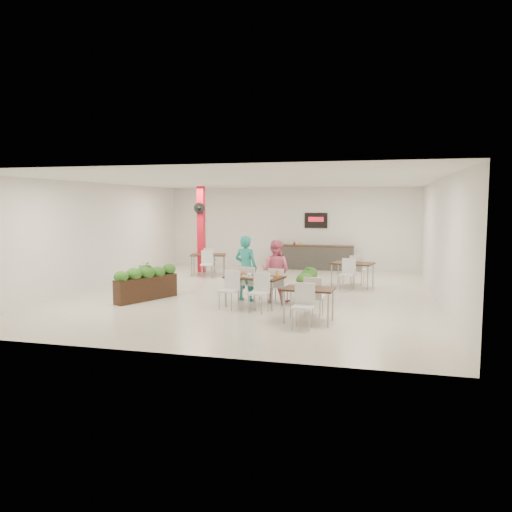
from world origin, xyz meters
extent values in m
plane|color=beige|center=(0.00, 0.00, 0.00)|extent=(12.00, 12.00, 0.00)
cube|color=white|center=(0.00, 6.00, 1.60)|extent=(10.00, 0.10, 3.20)
cube|color=white|center=(0.00, -6.00, 1.60)|extent=(10.00, 0.10, 3.20)
cube|color=white|center=(-5.00, 0.00, 1.60)|extent=(0.10, 12.00, 3.20)
cube|color=white|center=(5.00, 0.00, 1.60)|extent=(0.10, 12.00, 3.20)
cube|color=white|center=(0.00, 0.00, 3.20)|extent=(10.00, 12.00, 0.04)
cube|color=red|center=(-3.00, 3.80, 1.60)|extent=(0.25, 0.25, 3.20)
cylinder|color=black|center=(-3.00, 3.62, 2.40)|extent=(0.40, 0.06, 0.40)
sphere|color=black|center=(-3.00, 3.58, 2.40)|extent=(0.12, 0.12, 0.12)
cube|color=#2F2C2A|center=(1.00, 5.65, 0.45)|extent=(3.00, 0.60, 0.90)
cube|color=black|center=(1.00, 5.65, 0.92)|extent=(3.00, 0.62, 0.04)
cube|color=black|center=(1.00, 5.96, 1.90)|extent=(0.90, 0.04, 0.60)
cube|color=red|center=(1.00, 5.93, 1.95)|extent=(0.60, 0.02, 0.18)
imported|color=maroon|center=(0.20, 5.65, 1.04)|extent=(0.09, 0.09, 0.19)
imported|color=gold|center=(0.45, 5.65, 1.02)|extent=(0.13, 0.13, 0.17)
cube|color=black|center=(0.49, -1.77, 0.73)|extent=(1.54, 1.08, 0.04)
cylinder|color=gray|center=(-0.21, -1.97, 0.35)|extent=(0.04, 0.04, 0.71)
cylinder|color=gray|center=(1.04, -2.24, 0.35)|extent=(0.04, 0.04, 0.71)
cylinder|color=gray|center=(-0.07, -1.31, 0.35)|extent=(0.04, 0.04, 0.71)
cylinder|color=gray|center=(1.18, -1.58, 0.35)|extent=(0.04, 0.04, 0.71)
cube|color=white|center=(0.22, -1.10, 0.45)|extent=(0.50, 0.50, 0.05)
cube|color=white|center=(0.18, -1.29, 0.70)|extent=(0.42, 0.13, 0.45)
cylinder|color=gray|center=(0.42, -0.97, 0.21)|extent=(0.02, 0.02, 0.43)
cylinder|color=gray|center=(0.09, -0.90, 0.21)|extent=(0.02, 0.02, 0.43)
cylinder|color=gray|center=(0.35, -1.31, 0.21)|extent=(0.02, 0.02, 0.43)
cylinder|color=gray|center=(0.02, -1.23, 0.21)|extent=(0.02, 0.02, 0.43)
cube|color=white|center=(1.00, -1.27, 0.45)|extent=(0.50, 0.50, 0.05)
cube|color=white|center=(0.96, -1.46, 0.70)|extent=(0.42, 0.13, 0.45)
cylinder|color=gray|center=(1.20, -1.14, 0.21)|extent=(0.02, 0.02, 0.43)
cylinder|color=gray|center=(0.87, -1.07, 0.21)|extent=(0.02, 0.02, 0.43)
cylinder|color=gray|center=(1.13, -1.47, 0.21)|extent=(0.02, 0.02, 0.43)
cylinder|color=gray|center=(0.80, -1.40, 0.21)|extent=(0.02, 0.02, 0.43)
cube|color=white|center=(-0.03, -2.28, 0.45)|extent=(0.50, 0.50, 0.05)
cube|color=white|center=(0.01, -2.09, 0.70)|extent=(0.42, 0.13, 0.45)
cylinder|color=gray|center=(-0.23, -2.41, 0.21)|extent=(0.02, 0.02, 0.43)
cylinder|color=gray|center=(0.10, -2.48, 0.21)|extent=(0.02, 0.02, 0.43)
cylinder|color=gray|center=(-0.16, -2.08, 0.21)|extent=(0.02, 0.02, 0.43)
cylinder|color=gray|center=(0.17, -2.15, 0.21)|extent=(0.02, 0.02, 0.43)
cube|color=white|center=(0.75, -2.44, 0.45)|extent=(0.50, 0.50, 0.05)
cube|color=white|center=(0.79, -2.26, 0.70)|extent=(0.42, 0.13, 0.45)
cylinder|color=gray|center=(0.55, -2.58, 0.21)|extent=(0.02, 0.02, 0.43)
cylinder|color=gray|center=(0.88, -2.65, 0.21)|extent=(0.02, 0.02, 0.43)
cylinder|color=gray|center=(0.62, -2.24, 0.21)|extent=(0.02, 0.02, 0.43)
cylinder|color=gray|center=(0.95, -2.31, 0.21)|extent=(0.02, 0.02, 0.43)
cube|color=white|center=(0.12, -1.80, 0.76)|extent=(0.36, 0.36, 0.01)
ellipsoid|color=#AB4B2A|center=(0.12, -1.80, 0.83)|extent=(0.22, 0.22, 0.13)
cube|color=white|center=(0.61, -1.68, 0.76)|extent=(0.31, 0.31, 0.01)
ellipsoid|color=#C08122|center=(0.61, -1.68, 0.82)|extent=(0.18, 0.18, 0.11)
cube|color=white|center=(0.85, -1.98, 0.76)|extent=(0.31, 0.31, 0.01)
ellipsoid|color=#491D0E|center=(0.85, -1.98, 0.81)|extent=(0.16, 0.16, 0.10)
cube|color=white|center=(0.40, -1.94, 0.76)|extent=(0.21, 0.21, 0.01)
ellipsoid|color=white|center=(0.40, -1.94, 0.80)|extent=(0.12, 0.12, 0.07)
cylinder|color=orange|center=(1.05, -1.74, 0.82)|extent=(0.07, 0.07, 0.15)
imported|color=brown|center=(-0.03, -1.56, 0.80)|extent=(0.12, 0.12, 0.10)
imported|color=teal|center=(0.09, -1.12, 0.87)|extent=(0.71, 0.54, 1.74)
imported|color=pink|center=(0.89, -1.12, 0.82)|extent=(0.90, 0.77, 1.63)
cube|color=black|center=(-2.50, -1.73, 0.32)|extent=(1.07, 1.85, 0.63)
ellipsoid|color=#1D5016|center=(-2.83, -2.45, 0.75)|extent=(0.40, 0.40, 0.32)
ellipsoid|color=#1D5016|center=(-2.66, -2.09, 0.75)|extent=(0.40, 0.40, 0.32)
ellipsoid|color=#1D5016|center=(-2.50, -1.73, 0.75)|extent=(0.40, 0.40, 0.32)
ellipsoid|color=#1D5016|center=(-2.33, -1.37, 0.75)|extent=(0.40, 0.40, 0.32)
ellipsoid|color=#1D5016|center=(-2.17, -1.01, 0.75)|extent=(0.40, 0.40, 0.32)
imported|color=#1D5016|center=(-2.50, -1.73, 0.83)|extent=(0.37, 0.32, 0.41)
cube|color=black|center=(1.68, -0.78, 0.27)|extent=(0.31, 1.65, 0.55)
ellipsoid|color=#1D5016|center=(1.69, -1.46, 0.67)|extent=(0.40, 0.40, 0.32)
ellipsoid|color=#1D5016|center=(1.68, -1.12, 0.67)|extent=(0.40, 0.40, 0.32)
ellipsoid|color=#1D5016|center=(1.68, -0.78, 0.67)|extent=(0.40, 0.40, 0.32)
ellipsoid|color=#1D5016|center=(1.67, -0.45, 0.67)|extent=(0.40, 0.40, 0.32)
ellipsoid|color=#1D5016|center=(1.66, -0.11, 0.67)|extent=(0.40, 0.40, 0.32)
imported|color=#1D5016|center=(1.68, -0.78, 0.73)|extent=(0.20, 0.20, 0.36)
cube|color=black|center=(-2.49, 3.14, 0.73)|extent=(1.41, 1.11, 0.04)
cylinder|color=gray|center=(-2.95, 2.66, 0.35)|extent=(0.04, 0.04, 0.71)
cylinder|color=gray|center=(-1.86, 2.94, 0.35)|extent=(0.04, 0.04, 0.71)
cylinder|color=gray|center=(-3.12, 3.34, 0.35)|extent=(0.04, 0.04, 0.71)
cylinder|color=gray|center=(-2.04, 3.62, 0.35)|extent=(0.04, 0.04, 0.71)
cube|color=white|center=(-2.64, 3.72, 0.45)|extent=(0.51, 0.51, 0.05)
cube|color=white|center=(-2.60, 3.54, 0.70)|extent=(0.42, 0.14, 0.45)
cylinder|color=gray|center=(-2.52, 3.93, 0.21)|extent=(0.02, 0.02, 0.43)
cylinder|color=gray|center=(-2.85, 3.84, 0.21)|extent=(0.02, 0.02, 0.43)
cylinder|color=gray|center=(-2.44, 3.60, 0.21)|extent=(0.02, 0.02, 0.43)
cylinder|color=gray|center=(-2.77, 3.51, 0.21)|extent=(0.02, 0.02, 0.43)
cube|color=white|center=(-2.34, 2.56, 0.45)|extent=(0.51, 0.51, 0.05)
cube|color=white|center=(-2.39, 2.74, 0.70)|extent=(0.42, 0.14, 0.45)
cylinder|color=gray|center=(-2.47, 2.35, 0.21)|extent=(0.02, 0.02, 0.43)
cylinder|color=gray|center=(-2.14, 2.44, 0.21)|extent=(0.02, 0.02, 0.43)
cylinder|color=gray|center=(-2.55, 2.68, 0.21)|extent=(0.02, 0.02, 0.43)
cylinder|color=gray|center=(-2.22, 2.76, 0.21)|extent=(0.02, 0.02, 0.43)
imported|color=white|center=(-2.49, 3.14, 0.78)|extent=(0.22, 0.22, 0.05)
cube|color=black|center=(2.69, 1.80, 0.73)|extent=(1.38, 1.06, 0.04)
cylinder|color=gray|center=(2.07, 1.57, 0.35)|extent=(0.04, 0.04, 0.71)
cylinder|color=gray|center=(3.16, 1.34, 0.35)|extent=(0.04, 0.04, 0.71)
cylinder|color=gray|center=(2.22, 2.26, 0.35)|extent=(0.04, 0.04, 0.71)
cylinder|color=gray|center=(3.31, 2.03, 0.35)|extent=(0.04, 0.04, 0.71)
cube|color=white|center=(2.81, 2.39, 0.45)|extent=(0.50, 0.50, 0.05)
cube|color=white|center=(2.77, 2.20, 0.70)|extent=(0.42, 0.13, 0.45)
cylinder|color=gray|center=(3.01, 2.52, 0.21)|extent=(0.02, 0.02, 0.43)
cylinder|color=gray|center=(2.68, 2.59, 0.21)|extent=(0.02, 0.02, 0.43)
cylinder|color=gray|center=(2.94, 2.19, 0.21)|extent=(0.02, 0.02, 0.43)
cylinder|color=gray|center=(2.61, 2.25, 0.21)|extent=(0.02, 0.02, 0.43)
cube|color=white|center=(2.57, 1.21, 0.45)|extent=(0.50, 0.50, 0.05)
cube|color=white|center=(2.61, 1.40, 0.70)|extent=(0.42, 0.13, 0.45)
cylinder|color=gray|center=(2.37, 1.08, 0.21)|extent=(0.02, 0.02, 0.43)
cylinder|color=gray|center=(2.70, 1.01, 0.21)|extent=(0.02, 0.02, 0.43)
cylinder|color=gray|center=(2.44, 1.41, 0.21)|extent=(0.02, 0.02, 0.43)
cylinder|color=gray|center=(2.77, 1.34, 0.21)|extent=(0.02, 0.02, 0.43)
imported|color=white|center=(2.69, 1.80, 0.78)|extent=(0.22, 0.22, 0.05)
cube|color=black|center=(2.05, -3.14, 0.73)|extent=(1.11, 0.78, 0.04)
cylinder|color=gray|center=(1.56, -3.41, 0.35)|extent=(0.04, 0.04, 0.71)
cylinder|color=gray|center=(2.51, -3.47, 0.35)|extent=(0.04, 0.04, 0.71)
cylinder|color=gray|center=(1.60, -2.82, 0.35)|extent=(0.04, 0.04, 0.71)
cylinder|color=gray|center=(2.54, -2.87, 0.35)|extent=(0.04, 0.04, 0.71)
cube|color=white|center=(2.09, -2.54, 0.45)|extent=(0.44, 0.44, 0.05)
cube|color=white|center=(2.08, -2.73, 0.70)|extent=(0.42, 0.07, 0.45)
cylinder|color=gray|center=(2.27, -2.38, 0.21)|extent=(0.02, 0.02, 0.43)
cylinder|color=gray|center=(1.93, -2.36, 0.21)|extent=(0.02, 0.02, 0.43)
cylinder|color=gray|center=(2.25, -2.72, 0.21)|extent=(0.02, 0.02, 0.43)
cylinder|color=gray|center=(1.91, -2.70, 0.21)|extent=(0.02, 0.02, 0.43)
cube|color=white|center=(2.02, -3.74, 0.45)|extent=(0.44, 0.44, 0.05)
cube|color=white|center=(2.03, -3.55, 0.70)|extent=(0.42, 0.07, 0.45)
cylinder|color=gray|center=(1.84, -3.90, 0.21)|extent=(0.02, 0.02, 0.43)
cylinder|color=gray|center=(2.17, -3.92, 0.21)|extent=(0.02, 0.02, 0.43)
cylinder|color=gray|center=(1.86, -3.56, 0.21)|extent=(0.02, 0.02, 0.43)
cylinder|color=gray|center=(2.20, -3.58, 0.21)|extent=(0.02, 0.02, 0.43)
camera|label=1|loc=(3.56, -13.70, 2.56)|focal=35.00mm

